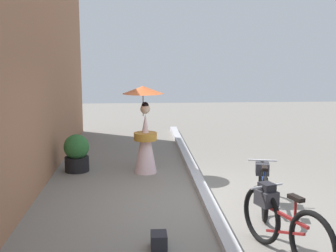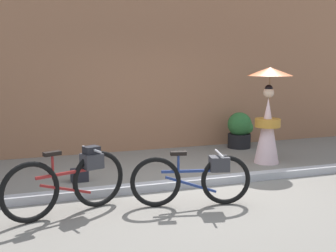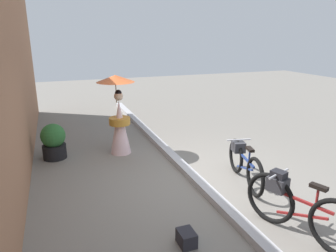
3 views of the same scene
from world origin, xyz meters
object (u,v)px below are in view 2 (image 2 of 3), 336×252
(bicycle_far_side, at_px, (70,180))
(person_with_parasol, at_px, (268,114))
(bicycle_near_officer, at_px, (195,178))
(backpack_on_pavement, at_px, (80,175))
(potted_plant_by_door, at_px, (240,130))

(bicycle_far_side, xyz_separation_m, person_with_parasol, (3.97, 1.63, 0.51))
(bicycle_near_officer, bearing_deg, backpack_on_pavement, 127.07)
(bicycle_far_side, bearing_deg, person_with_parasol, 22.31)
(backpack_on_pavement, bearing_deg, bicycle_near_officer, -52.93)
(bicycle_far_side, xyz_separation_m, potted_plant_by_door, (4.17, 3.09, -0.03))
(bicycle_near_officer, bearing_deg, person_with_parasol, 39.22)
(potted_plant_by_door, bearing_deg, backpack_on_pavement, -157.61)
(person_with_parasol, distance_m, potted_plant_by_door, 1.57)
(person_with_parasol, relative_size, potted_plant_by_door, 2.29)
(person_with_parasol, distance_m, backpack_on_pavement, 3.74)
(bicycle_far_side, bearing_deg, potted_plant_by_door, 36.52)
(bicycle_far_side, height_order, backpack_on_pavement, bicycle_far_side)
(bicycle_far_side, bearing_deg, backpack_on_pavement, 77.61)
(potted_plant_by_door, bearing_deg, bicycle_far_side, -143.48)
(bicycle_near_officer, height_order, bicycle_far_side, bicycle_far_side)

